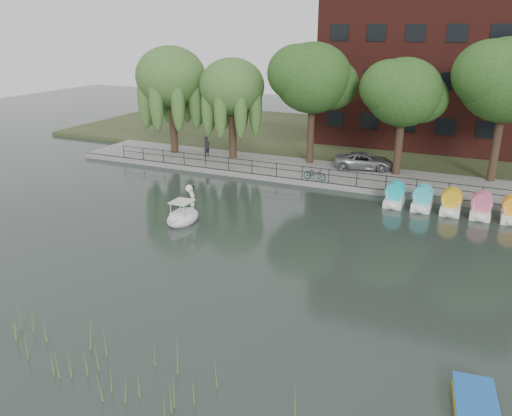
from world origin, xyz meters
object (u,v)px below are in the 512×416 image
Objects in this scene: swan_boat at (183,215)px; bicycle at (315,173)px; yellow_rowboat at (476,405)px; minivan at (364,160)px; pedestrian at (207,145)px.

bicycle is at bearing 65.52° from swan_boat.
swan_boat is 18.82m from yellow_rowboat.
bicycle is at bearing 137.18° from minivan.
minivan is at bearing -65.08° from pedestrian.
minivan is 13.15m from pedestrian.
swan_boat is (-4.78, -10.11, -0.45)m from bicycle.
pedestrian is (-13.04, -1.67, 0.27)m from minivan.
pedestrian is (-10.47, 2.78, 0.49)m from bicycle.
minivan is 25.74m from yellow_rowboat.
bicycle is at bearing 112.87° from yellow_rowboat.
minivan is 3.00× the size of bicycle.
yellow_rowboat is at bearing -172.66° from minivan.
pedestrian is 31.40m from yellow_rowboat.
bicycle is 22.79m from yellow_rowboat.
pedestrian reaches higher than swan_boat.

